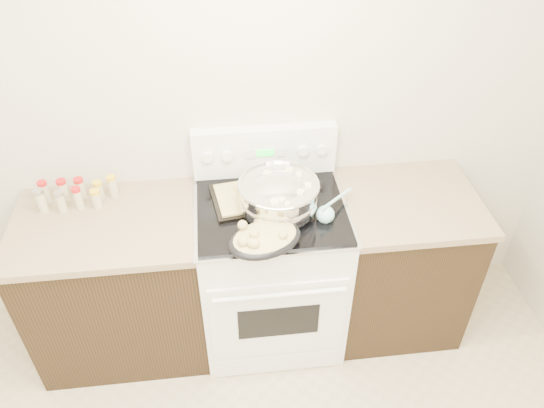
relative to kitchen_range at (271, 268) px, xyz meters
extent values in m
cube|color=beige|center=(-0.35, 0.35, 0.86)|extent=(4.00, 0.05, 2.70)
cube|color=black|center=(-0.83, 0.01, -0.05)|extent=(0.90, 0.64, 0.88)
cube|color=brown|center=(-0.83, 0.01, 0.41)|extent=(0.93, 0.67, 0.04)
cube|color=black|center=(0.73, 0.01, -0.05)|extent=(0.70, 0.64, 0.88)
cube|color=brown|center=(0.73, 0.01, 0.41)|extent=(0.73, 0.67, 0.04)
cube|color=white|center=(0.00, 0.00, -0.03)|extent=(0.76, 0.66, 0.92)
cube|color=white|center=(0.00, -0.34, -0.04)|extent=(0.70, 0.01, 0.55)
cube|color=black|center=(0.00, -0.35, -0.04)|extent=(0.42, 0.01, 0.22)
cylinder|color=white|center=(0.00, -0.38, 0.21)|extent=(0.65, 0.02, 0.02)
cube|color=white|center=(0.00, -0.34, -0.41)|extent=(0.70, 0.01, 0.14)
cube|color=silver|center=(0.00, 0.00, 0.44)|extent=(0.78, 0.68, 0.01)
cube|color=black|center=(0.00, 0.00, 0.45)|extent=(0.74, 0.64, 0.01)
cube|color=white|center=(0.00, 0.29, 0.59)|extent=(0.76, 0.07, 0.28)
cylinder|color=white|center=(-0.30, 0.24, 0.61)|extent=(0.06, 0.02, 0.06)
cylinder|color=white|center=(-0.20, 0.24, 0.61)|extent=(0.06, 0.02, 0.06)
cylinder|color=white|center=(0.20, 0.24, 0.61)|extent=(0.06, 0.02, 0.06)
cylinder|color=white|center=(0.30, 0.24, 0.61)|extent=(0.06, 0.02, 0.06)
cube|color=#19E533|center=(0.00, 0.25, 0.61)|extent=(0.09, 0.00, 0.04)
cube|color=silver|center=(-0.08, 0.25, 0.61)|extent=(0.05, 0.00, 0.05)
cube|color=silver|center=(0.08, 0.25, 0.61)|extent=(0.05, 0.00, 0.05)
ellipsoid|color=silver|center=(0.03, -0.05, 0.53)|extent=(0.41, 0.41, 0.23)
cylinder|color=silver|center=(0.03, -0.05, 0.46)|extent=(0.21, 0.21, 0.01)
torus|color=silver|center=(0.03, -0.05, 0.62)|extent=(0.40, 0.40, 0.02)
cylinder|color=silver|center=(0.03, -0.05, 0.56)|extent=(0.37, 0.37, 0.13)
cylinder|color=brown|center=(0.03, -0.05, 0.61)|extent=(0.35, 0.35, 0.00)
cube|color=beige|center=(0.03, -0.17, 0.62)|extent=(0.04, 0.04, 0.02)
cube|color=beige|center=(0.14, 0.03, 0.62)|extent=(0.03, 0.03, 0.02)
cube|color=beige|center=(-0.02, -0.09, 0.62)|extent=(0.03, 0.03, 0.02)
cube|color=beige|center=(0.10, 0.06, 0.62)|extent=(0.04, 0.04, 0.03)
cube|color=beige|center=(0.13, -0.12, 0.62)|extent=(0.04, 0.04, 0.03)
cube|color=beige|center=(-0.01, 0.04, 0.62)|extent=(0.05, 0.05, 0.03)
cube|color=beige|center=(-0.01, -0.17, 0.62)|extent=(0.04, 0.04, 0.02)
cube|color=beige|center=(0.05, -0.20, 0.62)|extent=(0.03, 0.03, 0.02)
cube|color=beige|center=(0.03, 0.02, 0.62)|extent=(0.03, 0.03, 0.02)
cube|color=beige|center=(0.01, 0.00, 0.62)|extent=(0.03, 0.03, 0.03)
cube|color=beige|center=(0.10, -0.04, 0.62)|extent=(0.05, 0.05, 0.03)
cube|color=beige|center=(0.09, -0.05, 0.62)|extent=(0.04, 0.04, 0.03)
cube|color=beige|center=(-0.01, -0.19, 0.62)|extent=(0.04, 0.04, 0.03)
cube|color=beige|center=(0.02, 0.00, 0.62)|extent=(0.04, 0.04, 0.03)
cube|color=beige|center=(0.17, -0.07, 0.62)|extent=(0.03, 0.03, 0.03)
ellipsoid|color=black|center=(-0.06, -0.28, 0.49)|extent=(0.42, 0.36, 0.08)
ellipsoid|color=tan|center=(-0.06, -0.28, 0.51)|extent=(0.37, 0.32, 0.06)
sphere|color=tan|center=(-0.11, -0.36, 0.54)|extent=(0.05, 0.05, 0.05)
sphere|color=tan|center=(-0.11, -0.29, 0.54)|extent=(0.05, 0.05, 0.05)
sphere|color=tan|center=(-0.16, -0.33, 0.54)|extent=(0.05, 0.05, 0.05)
sphere|color=tan|center=(-0.16, -0.23, 0.54)|extent=(0.05, 0.05, 0.05)
sphere|color=tan|center=(0.03, -0.22, 0.54)|extent=(0.04, 0.04, 0.04)
sphere|color=tan|center=(-0.12, -0.35, 0.54)|extent=(0.04, 0.04, 0.04)
sphere|color=tan|center=(0.02, -0.31, 0.54)|extent=(0.04, 0.04, 0.04)
sphere|color=tan|center=(-0.11, -0.29, 0.54)|extent=(0.04, 0.04, 0.04)
cube|color=black|center=(-0.07, 0.07, 0.46)|extent=(0.47, 0.36, 0.02)
cube|color=tan|center=(-0.07, 0.07, 0.48)|extent=(0.42, 0.31, 0.02)
sphere|color=tan|center=(-0.10, -0.02, 0.49)|extent=(0.04, 0.04, 0.04)
sphere|color=tan|center=(0.01, 0.06, 0.49)|extent=(0.04, 0.04, 0.04)
sphere|color=tan|center=(-0.13, 0.14, 0.49)|extent=(0.03, 0.03, 0.03)
sphere|color=tan|center=(0.03, 0.10, 0.49)|extent=(0.03, 0.03, 0.03)
sphere|color=tan|center=(-0.09, 0.16, 0.49)|extent=(0.04, 0.04, 0.04)
sphere|color=tan|center=(0.05, 0.13, 0.49)|extent=(0.04, 0.04, 0.04)
sphere|color=tan|center=(0.03, 0.14, 0.49)|extent=(0.03, 0.03, 0.03)
sphere|color=tan|center=(0.05, 0.01, 0.49)|extent=(0.04, 0.04, 0.04)
sphere|color=tan|center=(-0.16, 0.12, 0.49)|extent=(0.04, 0.04, 0.04)
sphere|color=tan|center=(-0.06, 0.03, 0.49)|extent=(0.03, 0.03, 0.03)
cylinder|color=#9A7946|center=(-0.03, -0.15, 0.46)|extent=(0.03, 0.26, 0.01)
sphere|color=#9A7946|center=(-0.03, -0.26, 0.47)|extent=(0.04, 0.04, 0.04)
sphere|color=#9DE4EA|center=(0.25, -0.14, 0.49)|extent=(0.09, 0.09, 0.09)
cylinder|color=#9DE4EA|center=(0.32, -0.06, 0.52)|extent=(0.20, 0.22, 0.08)
cylinder|color=#BFB28C|center=(-1.14, 0.20, 0.48)|extent=(0.05, 0.05, 0.11)
cylinder|color=#B21414|center=(-1.14, 0.20, 0.55)|extent=(0.05, 0.05, 0.02)
cylinder|color=#BFB28C|center=(-1.05, 0.20, 0.48)|extent=(0.05, 0.05, 0.11)
cylinder|color=#B21414|center=(-1.05, 0.20, 0.54)|extent=(0.05, 0.05, 0.02)
cylinder|color=#BFB28C|center=(-0.96, 0.21, 0.48)|extent=(0.05, 0.05, 0.10)
cylinder|color=#B21414|center=(-0.96, 0.21, 0.54)|extent=(0.05, 0.05, 0.02)
cylinder|color=#BFB28C|center=(-0.87, 0.20, 0.47)|extent=(0.04, 0.04, 0.09)
cylinder|color=gold|center=(-0.87, 0.20, 0.52)|extent=(0.05, 0.05, 0.02)
cylinder|color=#BFB28C|center=(-0.80, 0.20, 0.48)|extent=(0.04, 0.04, 0.11)
cylinder|color=gold|center=(-0.80, 0.20, 0.55)|extent=(0.05, 0.05, 0.02)
cylinder|color=#BFB28C|center=(-1.14, 0.12, 0.49)|extent=(0.05, 0.05, 0.11)
cylinder|color=#B2B2B7|center=(-1.14, 0.12, 0.55)|extent=(0.05, 0.05, 0.02)
cylinder|color=#BFB28C|center=(-1.04, 0.11, 0.48)|extent=(0.04, 0.04, 0.10)
cylinder|color=#B2B2B7|center=(-1.04, 0.11, 0.54)|extent=(0.04, 0.04, 0.02)
cylinder|color=#BFB28C|center=(-0.96, 0.12, 0.48)|extent=(0.04, 0.04, 0.11)
cylinder|color=#B21414|center=(-0.96, 0.12, 0.55)|extent=(0.04, 0.04, 0.02)
cylinder|color=#BFB28C|center=(-0.87, 0.12, 0.47)|extent=(0.05, 0.05, 0.09)
cylinder|color=gold|center=(-0.87, 0.12, 0.53)|extent=(0.05, 0.05, 0.02)
camera|label=1|loc=(-0.23, -2.05, 2.15)|focal=35.00mm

